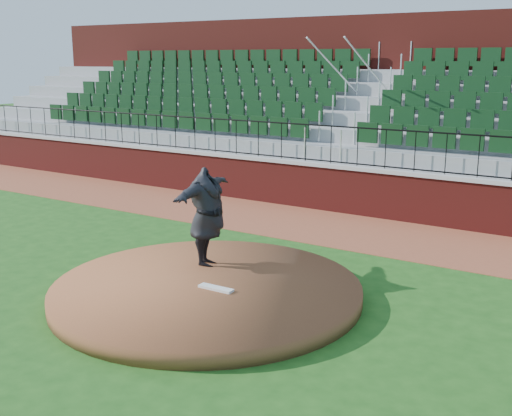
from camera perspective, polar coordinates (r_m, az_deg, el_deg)
The scene contains 10 objects.
ground at distance 11.13m, azimuth -4.24°, elevation -8.03°, with size 90.00×90.00×0.00m, color #1D4F16.
warning_track at distance 15.56m, azimuth 7.82°, elevation -1.86°, with size 34.00×3.20×0.01m, color brown.
field_wall at distance 16.84m, azimuth 10.21°, elevation 1.31°, with size 34.00×0.35×1.20m, color maroon.
wall_cap at distance 16.72m, azimuth 10.30°, elevation 3.48°, with size 34.00×0.45×0.10m, color #B7B7B7.
wall_railing at distance 16.64m, azimuth 10.38°, elevation 5.35°, with size 34.00×0.05×1.00m, color black, non-canonical shape.
seating_stands at distance 19.12m, azimuth 13.63°, elevation 7.71°, with size 34.00×5.10×4.60m, color gray, non-canonical shape.
concourse_wall at distance 21.74m, azimuth 16.20°, elevation 9.39°, with size 34.00×0.50×5.50m, color maroon.
pitchers_mound at distance 11.08m, azimuth -4.45°, elevation -7.44°, with size 5.35×5.35×0.25m, color brown.
pitching_rubber at distance 10.76m, azimuth -3.64°, elevation -7.24°, with size 0.64×0.16×0.04m, color white.
pitcher at distance 11.77m, azimuth -4.45°, elevation -0.79°, with size 2.30×0.63×1.87m, color black.
Camera 1 is at (6.29, -8.24, 4.05)m, focal length 44.31 mm.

